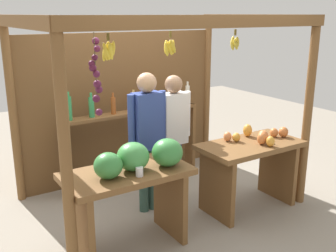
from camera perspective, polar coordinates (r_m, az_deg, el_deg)
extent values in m
plane|color=gray|center=(5.14, -1.18, -10.47)|extent=(12.00, 12.00, 0.00)
cylinder|color=brown|center=(3.32, -14.36, -4.86)|extent=(0.10, 0.10, 2.26)
cylinder|color=brown|center=(4.99, 19.29, 1.65)|extent=(0.10, 0.10, 2.26)
cylinder|color=brown|center=(5.13, -21.25, 1.81)|extent=(0.10, 0.10, 2.26)
cylinder|color=brown|center=(6.34, 5.57, 5.31)|extent=(0.10, 0.10, 2.26)
cube|color=brown|center=(3.81, 6.45, 14.58)|extent=(3.02, 0.12, 0.12)
cube|color=brown|center=(4.05, -19.89, 13.84)|extent=(0.12, 2.03, 0.12)
cube|color=brown|center=(5.51, 12.25, 14.66)|extent=(0.12, 2.03, 0.12)
cube|color=brown|center=(5.62, -6.47, 2.76)|extent=(2.92, 0.04, 2.03)
cylinder|color=brown|center=(4.13, 9.57, 13.02)|extent=(0.02, 0.02, 0.06)
ellipsoid|color=gold|center=(4.15, 9.76, 11.61)|extent=(0.04, 0.06, 0.11)
ellipsoid|color=gold|center=(4.18, 9.36, 11.63)|extent=(0.07, 0.06, 0.12)
ellipsoid|color=gold|center=(4.15, 9.16, 11.84)|extent=(0.07, 0.05, 0.12)
ellipsoid|color=gold|center=(4.12, 9.15, 11.33)|extent=(0.04, 0.07, 0.11)
ellipsoid|color=gold|center=(4.10, 9.63, 11.39)|extent=(0.06, 0.05, 0.12)
ellipsoid|color=gold|center=(4.12, 9.86, 11.72)|extent=(0.06, 0.05, 0.11)
cylinder|color=brown|center=(3.73, 0.35, 12.97)|extent=(0.02, 0.02, 0.06)
ellipsoid|color=gold|center=(3.75, 0.67, 11.09)|extent=(0.04, 0.06, 0.14)
ellipsoid|color=gold|center=(3.77, 0.51, 11.27)|extent=(0.06, 0.06, 0.14)
ellipsoid|color=gold|center=(3.76, 0.08, 11.25)|extent=(0.08, 0.04, 0.14)
ellipsoid|color=gold|center=(3.75, -0.30, 11.20)|extent=(0.06, 0.06, 0.14)
ellipsoid|color=gold|center=(3.71, -0.18, 10.92)|extent=(0.04, 0.06, 0.14)
ellipsoid|color=gold|center=(3.72, 0.30, 11.04)|extent=(0.06, 0.06, 0.14)
ellipsoid|color=gold|center=(3.71, 0.70, 11.28)|extent=(0.09, 0.04, 0.14)
ellipsoid|color=gold|center=(3.74, 0.66, 11.06)|extent=(0.07, 0.08, 0.14)
cylinder|color=brown|center=(3.34, -8.55, 12.47)|extent=(0.02, 0.02, 0.06)
ellipsoid|color=gold|center=(3.35, -7.84, 10.85)|extent=(0.04, 0.07, 0.14)
ellipsoid|color=gold|center=(3.39, -8.15, 10.29)|extent=(0.06, 0.07, 0.14)
ellipsoid|color=gold|center=(3.37, -8.71, 10.78)|extent=(0.07, 0.04, 0.14)
ellipsoid|color=gold|center=(3.36, -9.02, 10.15)|extent=(0.07, 0.07, 0.14)
ellipsoid|color=gold|center=(3.34, -8.85, 10.29)|extent=(0.04, 0.08, 0.14)
ellipsoid|color=gold|center=(3.31, -8.78, 10.58)|extent=(0.07, 0.07, 0.14)
ellipsoid|color=gold|center=(3.31, -8.19, 10.45)|extent=(0.06, 0.04, 0.14)
ellipsoid|color=gold|center=(3.34, -8.10, 10.62)|extent=(0.07, 0.07, 0.14)
cylinder|color=#4C422D|center=(3.60, -10.32, 8.69)|extent=(0.01, 0.01, 0.55)
sphere|color=#511938|center=(3.61, -10.26, 11.83)|extent=(0.07, 0.07, 0.07)
sphere|color=#511938|center=(3.56, -10.06, 10.80)|extent=(0.06, 0.06, 0.06)
sphere|color=#47142D|center=(3.60, -10.40, 9.58)|extent=(0.06, 0.06, 0.06)
sphere|color=#47142D|center=(3.61, -10.81, 8.71)|extent=(0.06, 0.06, 0.06)
sphere|color=#47142D|center=(3.60, -10.67, 8.14)|extent=(0.07, 0.07, 0.07)
sphere|color=#511938|center=(3.60, -10.16, 7.31)|extent=(0.06, 0.06, 0.06)
sphere|color=#511938|center=(3.62, -10.04, 5.91)|extent=(0.07, 0.07, 0.07)
sphere|color=#511938|center=(3.65, -9.81, 5.14)|extent=(0.07, 0.07, 0.07)
sphere|color=#47142D|center=(3.62, -10.19, 3.85)|extent=(0.07, 0.07, 0.07)
sphere|color=#511938|center=(3.67, -9.81, 1.95)|extent=(0.06, 0.06, 0.06)
cube|color=brown|center=(3.88, -5.87, -6.79)|extent=(1.23, 0.64, 0.06)
cube|color=brown|center=(3.89, -12.37, -13.74)|extent=(0.06, 0.58, 0.76)
cube|color=brown|center=(4.27, 0.29, -10.54)|extent=(0.06, 0.58, 0.76)
ellipsoid|color=#38843D|center=(3.68, -8.52, -5.62)|extent=(0.32, 0.32, 0.24)
ellipsoid|color=#429347|center=(3.83, -5.01, -4.37)|extent=(0.40, 0.40, 0.28)
ellipsoid|color=#38843D|center=(3.93, -0.10, -3.78)|extent=(0.43, 0.43, 0.28)
cylinder|color=white|center=(3.72, -4.09, -6.51)|extent=(0.07, 0.07, 0.09)
cube|color=brown|center=(4.76, 11.69, -2.70)|extent=(1.23, 0.64, 0.06)
cube|color=brown|center=(4.60, 6.93, -8.61)|extent=(0.06, 0.58, 0.76)
cube|color=brown|center=(5.24, 15.35, -5.99)|extent=(0.06, 0.58, 0.76)
ellipsoid|color=#CC7038|center=(4.70, 13.23, -1.77)|extent=(0.15, 0.15, 0.14)
ellipsoid|color=gold|center=(4.97, 11.28, -0.61)|extent=(0.15, 0.15, 0.15)
ellipsoid|color=gold|center=(4.75, 9.72, -1.58)|extent=(0.11, 0.11, 0.11)
ellipsoid|color=#CC7038|center=(5.03, 14.86, -0.91)|extent=(0.13, 0.13, 0.11)
ellipsoid|color=gold|center=(4.66, 14.38, -2.14)|extent=(0.13, 0.13, 0.12)
ellipsoid|color=#CC7038|center=(5.05, 16.13, -0.83)|extent=(0.16, 0.16, 0.13)
ellipsoid|color=#E07F47|center=(4.82, 13.41, -1.38)|extent=(0.17, 0.17, 0.13)
ellipsoid|color=#E07F47|center=(4.75, 8.49, -1.49)|extent=(0.12, 0.12, 0.11)
cube|color=brown|center=(5.20, -14.17, -4.63)|extent=(0.05, 0.20, 1.00)
cube|color=brown|center=(6.02, 3.20, -1.37)|extent=(0.05, 0.20, 1.00)
cube|color=brown|center=(5.41, -4.95, 1.91)|extent=(1.90, 0.22, 0.04)
cylinder|color=#338C4C|center=(5.04, -13.96, 2.43)|extent=(0.08, 0.08, 0.30)
cylinder|color=#338C4C|center=(5.00, -14.10, 4.41)|extent=(0.03, 0.03, 0.06)
cylinder|color=#338C4C|center=(5.14, -10.85, 2.64)|extent=(0.07, 0.07, 0.26)
cylinder|color=#338C4C|center=(5.11, -10.94, 4.36)|extent=(0.03, 0.03, 0.06)
cylinder|color=#994C1E|center=(5.26, -7.80, 2.89)|extent=(0.06, 0.06, 0.22)
cylinder|color=#994C1E|center=(5.23, -7.85, 4.40)|extent=(0.03, 0.03, 0.06)
cylinder|color=#D8B266|center=(5.38, -4.92, 3.32)|extent=(0.07, 0.07, 0.23)
cylinder|color=#D8B266|center=(5.35, -4.96, 4.85)|extent=(0.03, 0.03, 0.06)
cylinder|color=#D8B266|center=(5.51, -2.31, 3.90)|extent=(0.07, 0.07, 0.28)
cylinder|color=#D8B266|center=(5.48, -2.33, 5.63)|extent=(0.03, 0.03, 0.06)
cylinder|color=silver|center=(5.67, 0.32, 4.13)|extent=(0.08, 0.08, 0.25)
cylinder|color=silver|center=(5.64, 0.32, 5.69)|extent=(0.03, 0.03, 0.06)
cylinder|color=silver|center=(5.83, 2.79, 4.49)|extent=(0.06, 0.06, 0.26)
cylinder|color=silver|center=(5.80, 2.81, 6.06)|extent=(0.03, 0.03, 0.06)
cylinder|color=#335449|center=(4.72, -3.50, -7.77)|extent=(0.11, 0.11, 0.77)
cylinder|color=#335449|center=(4.78, -2.23, -7.47)|extent=(0.11, 0.11, 0.77)
cube|color=#2D428C|center=(4.52, -2.98, 0.71)|extent=(0.32, 0.19, 0.65)
cylinder|color=#2D428C|center=(4.42, -5.25, 0.75)|extent=(0.08, 0.08, 0.59)
cylinder|color=#2D428C|center=(4.61, -0.82, 1.45)|extent=(0.08, 0.08, 0.59)
sphere|color=tan|center=(4.42, -3.06, 6.19)|extent=(0.22, 0.22, 0.22)
cylinder|color=#353E60|center=(5.01, 0.17, -6.55)|extent=(0.11, 0.11, 0.74)
cylinder|color=#353E60|center=(5.07, 1.32, -6.27)|extent=(0.11, 0.11, 0.74)
cube|color=white|center=(4.82, 0.78, 1.09)|extent=(0.32, 0.19, 0.62)
cylinder|color=white|center=(4.71, -1.25, 1.13)|extent=(0.08, 0.08, 0.56)
cylinder|color=white|center=(4.93, 2.73, 1.76)|extent=(0.08, 0.08, 0.56)
sphere|color=#997051|center=(4.74, 0.80, 5.99)|extent=(0.21, 0.21, 0.21)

